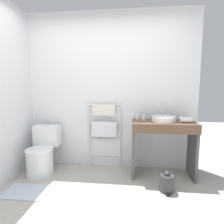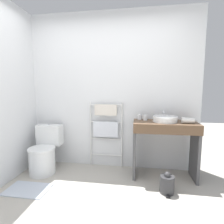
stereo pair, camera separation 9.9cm
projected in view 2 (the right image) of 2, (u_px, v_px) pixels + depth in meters
The scene contains 11 objects.
wall_back at pixel (110, 92), 2.97m from camera, with size 2.92×0.12×2.58m, color silver.
toilet at pixel (44, 153), 2.82m from camera, with size 0.42×0.57×0.74m.
towel_radiator at pixel (106, 125), 2.93m from camera, with size 0.57×0.06×1.11m.
vanity_counter at pixel (165, 140), 2.59m from camera, with size 0.92×0.47×0.85m.
sink_basin at pixel (165, 119), 2.56m from camera, with size 0.35×0.35×0.08m.
faucet at pixel (163, 114), 2.74m from camera, with size 0.02×0.10×0.13m.
cup_near_wall at pixel (140, 117), 2.77m from camera, with size 0.07×0.07×0.08m.
cup_near_edge at pixel (145, 118), 2.70m from camera, with size 0.07×0.07×0.08m.
hair_dryer at pixel (189, 120), 2.46m from camera, with size 0.22×0.16×0.08m.
trash_bin at pixel (167, 184), 2.24m from camera, with size 0.18×0.21×0.28m.
bath_mat at pixel (28, 189), 2.32m from camera, with size 0.56×0.36×0.01m, color #B2BCCC.
Camera 2 is at (0.49, -1.39, 1.32)m, focal length 28.00 mm.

